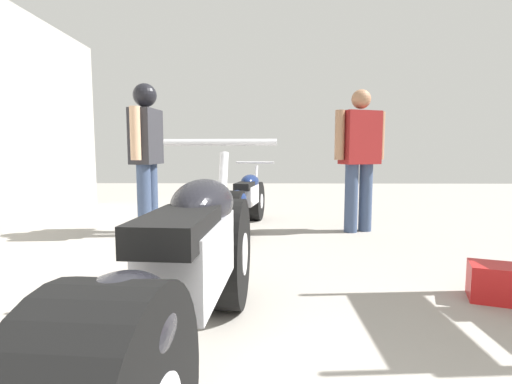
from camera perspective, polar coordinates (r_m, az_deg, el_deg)
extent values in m
plane|color=gray|center=(3.31, -1.30, -10.65)|extent=(16.21, 16.21, 0.00)
cylinder|color=black|center=(2.40, -4.76, -8.89)|extent=(0.31, 0.68, 0.67)
cylinder|color=silver|center=(2.40, -4.76, -8.89)|extent=(0.29, 0.27, 0.25)
cube|color=silver|center=(1.64, -9.38, -9.29)|extent=(0.30, 0.68, 0.29)
ellipsoid|color=black|center=(1.82, -7.69, -1.73)|extent=(0.31, 0.56, 0.23)
cube|color=black|center=(1.43, -11.37, -5.21)|extent=(0.26, 0.51, 0.10)
ellipsoid|color=black|center=(1.01, -19.91, -18.36)|extent=(0.30, 0.48, 0.25)
cylinder|color=silver|center=(2.30, -5.00, -1.64)|extent=(0.07, 0.27, 0.60)
cylinder|color=silver|center=(2.24, -5.28, 7.21)|extent=(0.65, 0.08, 0.04)
cylinder|color=silver|center=(1.52, -18.14, -22.51)|extent=(0.14, 0.58, 0.09)
cylinder|color=black|center=(5.36, 0.00, -1.31)|extent=(0.24, 0.55, 0.53)
cylinder|color=silver|center=(5.36, 0.00, -1.31)|extent=(0.20, 0.22, 0.20)
cylinder|color=black|center=(4.20, -2.97, -3.37)|extent=(0.24, 0.55, 0.53)
cylinder|color=silver|center=(4.20, -2.97, -3.37)|extent=(0.20, 0.22, 0.20)
cube|color=silver|center=(4.76, -1.31, -0.45)|extent=(0.28, 0.55, 0.23)
ellipsoid|color=navy|center=(4.92, -0.89, 1.50)|extent=(0.28, 0.46, 0.18)
cube|color=black|center=(4.60, -1.69, 0.87)|extent=(0.24, 0.42, 0.08)
ellipsoid|color=navy|center=(4.22, -2.86, -1.07)|extent=(0.27, 0.39, 0.20)
cylinder|color=silver|center=(5.30, -0.07, 1.29)|extent=(0.08, 0.21, 0.48)
cylinder|color=silver|center=(5.25, -0.14, 4.31)|extent=(0.51, 0.11, 0.03)
cylinder|color=silver|center=(4.58, -3.35, -3.59)|extent=(0.15, 0.46, 0.07)
cylinder|color=#384766|center=(4.69, 13.68, -0.90)|extent=(0.20, 0.20, 0.79)
cylinder|color=#384766|center=(4.80, 15.64, -0.79)|extent=(0.20, 0.20, 0.79)
cube|color=maroon|center=(4.71, 14.90, 7.65)|extent=(0.49, 0.38, 0.61)
cylinder|color=#9E7051|center=(4.56, 12.07, 8.09)|extent=(0.14, 0.14, 0.56)
cylinder|color=#9E7051|center=(4.88, 17.57, 7.81)|extent=(0.14, 0.14, 0.56)
sphere|color=#9E7051|center=(4.75, 15.05, 12.91)|extent=(0.22, 0.22, 0.22)
cylinder|color=#384766|center=(4.54, -15.94, -1.16)|extent=(0.17, 0.17, 0.80)
cylinder|color=#384766|center=(4.72, -14.99, -0.86)|extent=(0.17, 0.17, 0.80)
cube|color=#2D2D33|center=(4.60, -15.71, 7.75)|extent=(0.29, 0.47, 0.61)
cylinder|color=tan|center=(4.35, -17.16, 8.16)|extent=(0.12, 0.12, 0.56)
cylinder|color=tan|center=(4.85, -14.43, 7.99)|extent=(0.12, 0.12, 0.56)
sphere|color=black|center=(4.63, -15.87, 13.18)|extent=(0.22, 0.22, 0.22)
sphere|color=black|center=(4.63, -15.87, 13.39)|extent=(0.26, 0.26, 0.26)
cube|color=#B21919|center=(2.98, 32.36, -11.18)|extent=(0.46, 0.37, 0.23)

